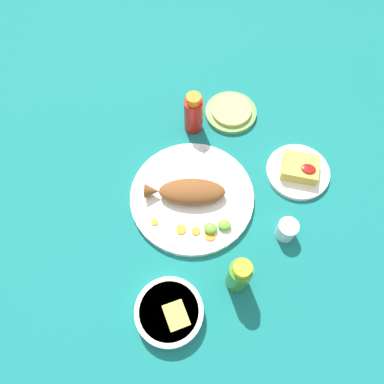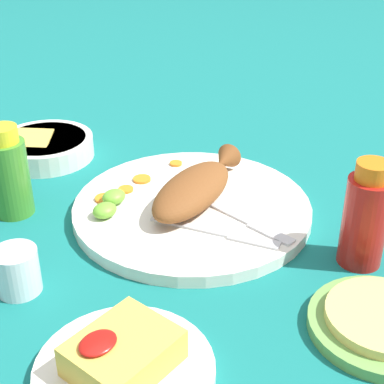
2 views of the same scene
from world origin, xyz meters
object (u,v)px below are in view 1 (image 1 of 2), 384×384
fork_far (211,172)px  main_plate (192,197)px  fried_fish (188,192)px  guacamole_bowl (169,312)px  fork_near (195,167)px  side_plate_fries (298,172)px  hot_sauce_bottle_red (194,114)px  hot_sauce_bottle_green (239,275)px  tortilla_plate (231,112)px  salt_cup (286,230)px

fork_far → main_plate: bearing=138.5°
fried_fish → guacamole_bowl: (0.02, -0.32, -0.02)m
main_plate → fork_near: 0.09m
fried_fish → side_plate_fries: bearing=15.1°
hot_sauce_bottle_red → side_plate_fries: 0.35m
side_plate_fries → guacamole_bowl: (-0.27, -0.47, 0.01)m
fork_near → fork_far: same height
main_plate → fried_fish: bearing=-168.3°
fork_far → guacamole_bowl: bearing=159.3°
fork_near → hot_sauce_bottle_green: bearing=-145.0°
fork_far → tortilla_plate: bearing=-22.1°
fork_far → hot_sauce_bottle_green: size_ratio=1.31×
fried_fish → tortilla_plate: bearing=66.7°
fried_fish → hot_sauce_bottle_red: 0.25m
main_plate → tortilla_plate: 0.33m
main_plate → hot_sauce_bottle_red: 0.25m
salt_cup → guacamole_bowl: bearing=-133.1°
main_plate → fork_far: (0.04, 0.08, 0.01)m
fried_fish → fork_far: (0.05, 0.09, -0.02)m
tortilla_plate → guacamole_bowl: bearing=-93.7°
hot_sauce_bottle_red → hot_sauce_bottle_green: (0.21, -0.45, -0.00)m
fried_fish → hot_sauce_bottle_green: hot_sauce_bottle_green is taller
fried_fish → fork_far: 0.10m
hot_sauce_bottle_red → salt_cup: size_ratio=2.53×
hot_sauce_bottle_green → tortilla_plate: size_ratio=0.84×
fork_far → salt_cup: salt_cup is taller
fried_fish → guacamole_bowl: bearing=-97.2°
hot_sauce_bottle_red → hot_sauce_bottle_green: hot_sauce_bottle_red is taller
salt_cup → fried_fish: bearing=170.2°
fork_near → main_plate: bearing=-168.9°
hot_sauce_bottle_green → side_plate_fries: hot_sauce_bottle_green is taller
tortilla_plate → fried_fish: bearing=-101.7°
fried_fish → guacamole_bowl: size_ratio=1.38×
main_plate → fried_fish: size_ratio=1.52×
main_plate → salt_cup: salt_cup is taller
hot_sauce_bottle_red → fork_far: bearing=-61.5°
side_plate_fries → tortilla_plate: same height
guacamole_bowl → hot_sauce_bottle_green: bearing=37.6°
side_plate_fries → tortilla_plate: (-0.23, 0.17, 0.00)m
hot_sauce_bottle_red → hot_sauce_bottle_green: bearing=-64.8°
hot_sauce_bottle_green → side_plate_fries: (0.12, 0.36, -0.06)m
fork_far → hot_sauce_bottle_red: hot_sauce_bottle_red is taller
fork_far → hot_sauce_bottle_green: (0.13, -0.29, 0.04)m
fried_fish → side_plate_fries: 0.33m
salt_cup → fork_far: bearing=150.0°
fork_far → salt_cup: 0.27m
hot_sauce_bottle_red → guacamole_bowl: 0.57m
side_plate_fries → guacamole_bowl: bearing=-120.0°
main_plate → side_plate_fries: size_ratio=1.89×
hot_sauce_bottle_red → guacamole_bowl: size_ratio=0.86×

